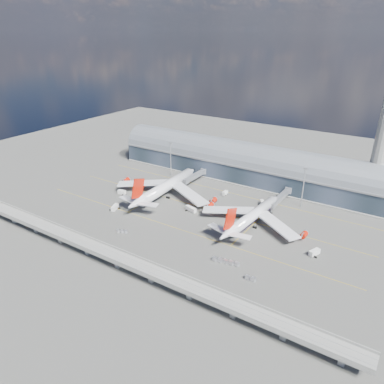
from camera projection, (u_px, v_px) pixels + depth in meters
The scene contains 19 objects.
ground at pixel (185, 221), 215.77m from camera, with size 500.00×500.00×0.00m, color #474744.
taxi_lines at pixel (205, 207), 232.72m from camera, with size 200.00×80.12×0.01m.
terminal at pixel (245, 165), 271.04m from camera, with size 200.00×30.00×28.00m.
guideway at pixel (117, 257), 171.48m from camera, with size 220.00×8.50×7.20m.
floodlight_mast_left at pixel (171, 158), 277.64m from camera, with size 3.00×0.70×25.70m.
floodlight_mast_right at pixel (303, 186), 227.37m from camera, with size 3.00×0.70×25.70m.
airliner_left at pixel (165, 187), 244.51m from camera, with size 72.31×75.97×23.15m.
airliner_right at pixel (252, 217), 208.69m from camera, with size 62.52×65.36×20.73m.
jet_bridge_left at pixel (196, 176), 267.86m from camera, with size 4.40×28.00×7.25m.
jet_bridge_right at pixel (281, 197), 233.74m from camera, with size 4.40×32.00×7.25m.
service_truck_0 at pixel (115, 207), 228.18m from camera, with size 4.66×7.38×2.91m.
service_truck_1 at pixel (122, 192), 249.45m from camera, with size 5.45×3.33×2.95m.
service_truck_2 at pixel (191, 209), 226.17m from camera, with size 8.24×4.24×2.87m.
service_truck_3 at pixel (314, 252), 182.18m from camera, with size 4.45×6.51×2.94m.
service_truck_4 at pixel (225, 193), 248.64m from camera, with size 2.40×4.67×2.68m.
service_truck_5 at pixel (262, 203), 234.78m from camera, with size 4.93×5.69×2.66m.
cargo_train_0 at pixel (122, 231), 202.60m from camera, with size 6.62×3.68×1.47m.
cargo_train_1 at pixel (226, 261), 176.09m from camera, with size 13.54×4.17×1.79m.
cargo_train_2 at pixel (250, 278), 164.15m from camera, with size 5.11×1.89×1.71m.
Camera 1 is at (108.36, -157.64, 101.27)m, focal length 35.00 mm.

